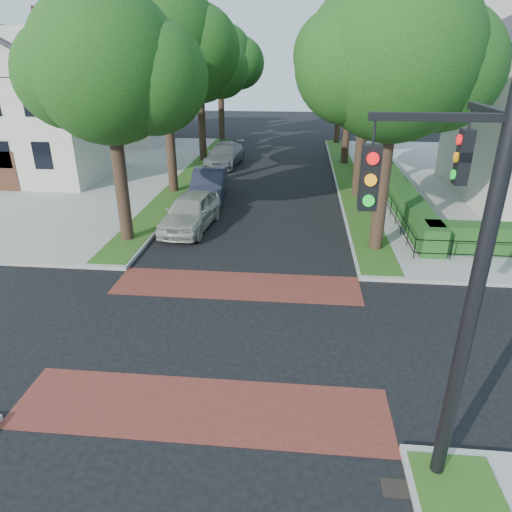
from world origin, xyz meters
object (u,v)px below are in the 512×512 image
(parked_car_front, at_px, (190,211))
(parked_car_rear, at_px, (225,155))
(traffic_signal, at_px, (464,258))
(parked_car_middle, at_px, (209,184))

(parked_car_front, height_order, parked_car_rear, parked_car_front)
(parked_car_front, bearing_deg, traffic_signal, -54.15)
(traffic_signal, distance_m, parked_car_front, 16.06)
(parked_car_front, distance_m, parked_car_middle, 5.03)
(parked_car_middle, distance_m, parked_car_rear, 8.87)
(traffic_signal, bearing_deg, parked_car_rear, 107.26)
(parked_car_rear, bearing_deg, traffic_signal, -67.73)
(traffic_signal, relative_size, parked_car_front, 1.59)
(parked_car_middle, height_order, parked_car_rear, parked_car_middle)
(parked_car_middle, bearing_deg, parked_car_front, -94.16)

